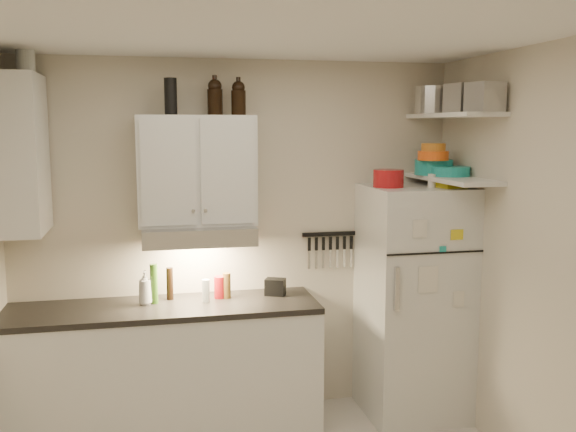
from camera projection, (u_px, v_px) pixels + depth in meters
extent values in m
cube|color=white|center=(277.00, 24.00, 3.07)|extent=(3.20, 3.00, 0.02)
cube|color=beige|center=(237.00, 239.00, 4.71)|extent=(3.20, 0.02, 2.60)
cube|color=beige|center=(559.00, 274.00, 3.60)|extent=(0.02, 3.00, 2.60)
cube|color=white|center=(165.00, 373.00, 4.41)|extent=(2.10, 0.60, 0.88)
cube|color=black|center=(164.00, 308.00, 4.35)|extent=(2.10, 0.62, 0.04)
cube|color=white|center=(196.00, 170.00, 4.41)|extent=(0.80, 0.33, 0.75)
cube|color=white|center=(16.00, 154.00, 4.02)|extent=(0.33, 0.55, 1.00)
cube|color=silver|center=(198.00, 234.00, 4.40)|extent=(0.76, 0.46, 0.12)
cube|color=silver|center=(413.00, 302.00, 4.70)|extent=(0.70, 0.68, 1.70)
cube|color=white|center=(453.00, 115.00, 4.43)|extent=(0.30, 0.95, 0.03)
cube|color=white|center=(451.00, 179.00, 4.49)|extent=(0.30, 0.95, 0.03)
cube|color=black|center=(330.00, 234.00, 4.84)|extent=(0.42, 0.02, 0.03)
cylinder|color=#AA1318|center=(388.00, 178.00, 4.50)|extent=(0.26, 0.26, 0.12)
cube|color=yellow|center=(448.00, 182.00, 4.51)|extent=(0.22, 0.25, 0.07)
cylinder|color=silver|center=(432.00, 181.00, 4.50)|extent=(0.07, 0.07, 0.09)
cylinder|color=silver|center=(434.00, 100.00, 4.62)|extent=(0.31, 0.31, 0.19)
cube|color=#AAAAAD|center=(463.00, 98.00, 4.28)|extent=(0.23, 0.22, 0.19)
cube|color=#AAAAAD|center=(485.00, 97.00, 4.04)|extent=(0.22, 0.22, 0.18)
cylinder|color=teal|center=(434.00, 167.00, 4.67)|extent=(0.27, 0.27, 0.11)
cylinder|color=#F55C17|center=(433.00, 156.00, 4.57)|extent=(0.22, 0.22, 0.07)
cylinder|color=orange|center=(433.00, 147.00, 4.56)|extent=(0.17, 0.17, 0.05)
cylinder|color=teal|center=(450.00, 171.00, 4.54)|extent=(0.36, 0.36, 0.07)
cylinder|color=black|center=(171.00, 100.00, 4.33)|extent=(0.08, 0.08, 0.20)
cylinder|color=black|center=(171.00, 96.00, 4.24)|extent=(0.11, 0.11, 0.24)
cylinder|color=silver|center=(26.00, 62.00, 4.02)|extent=(0.12, 0.12, 0.15)
imported|color=white|center=(145.00, 286.00, 4.35)|extent=(0.11, 0.11, 0.26)
cylinder|color=brown|center=(227.00, 286.00, 4.52)|extent=(0.07, 0.07, 0.18)
cylinder|color=#356419|center=(154.00, 284.00, 4.38)|extent=(0.07, 0.07, 0.27)
cylinder|color=black|center=(170.00, 284.00, 4.48)|extent=(0.05, 0.05, 0.23)
cylinder|color=silver|center=(206.00, 291.00, 4.43)|extent=(0.07, 0.07, 0.16)
cylinder|color=#AA1318|center=(220.00, 287.00, 4.53)|extent=(0.10, 0.10, 0.16)
cube|color=black|center=(275.00, 287.00, 4.61)|extent=(0.17, 0.15, 0.12)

